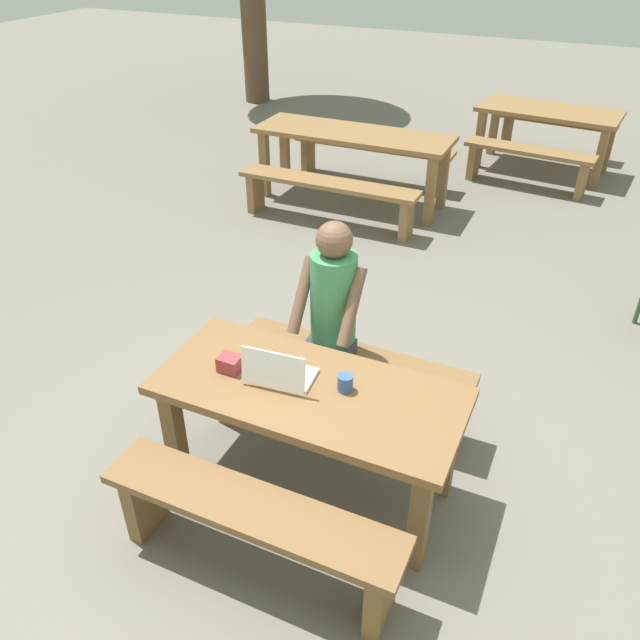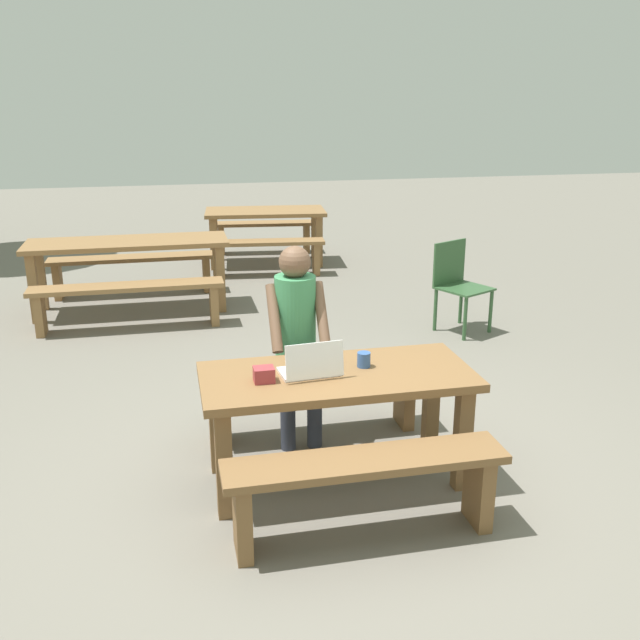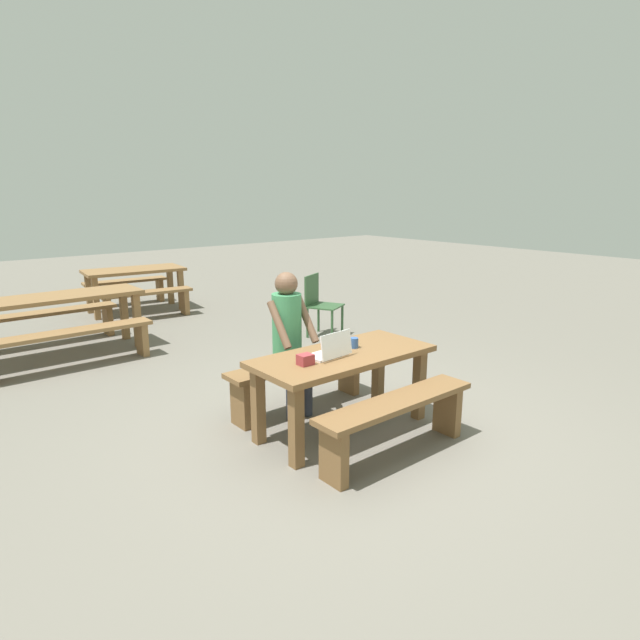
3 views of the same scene
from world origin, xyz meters
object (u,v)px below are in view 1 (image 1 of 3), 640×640
object	(u,v)px
picnic_table_mid	(353,143)
picnic_table_front	(309,405)
picnic_table_rear	(548,119)
small_pouch	(230,363)
person_seated	(331,313)
coffee_mug	(345,383)
laptop	(279,373)

from	to	relation	value
picnic_table_mid	picnic_table_front	bearing A→B (deg)	-70.92
picnic_table_rear	picnic_table_mid	bearing A→B (deg)	-126.65
small_pouch	picnic_table_front	bearing A→B (deg)	5.23
person_seated	picnic_table_mid	bearing A→B (deg)	109.87
picnic_table_mid	coffee_mug	bearing A→B (deg)	-68.33
small_pouch	picnic_table_mid	world-z (taller)	small_pouch
person_seated	coffee_mug	bearing A→B (deg)	-59.27
small_pouch	person_seated	size ratio (longest dim) A/B	0.09
laptop	person_seated	size ratio (longest dim) A/B	0.27
person_seated	picnic_table_mid	xyz separation A→B (m)	(-1.20, 3.33, -0.12)
picnic_table_front	picnic_table_mid	size ratio (longest dim) A/B	0.76
small_pouch	picnic_table_mid	xyz separation A→B (m)	(-0.90, 3.95, -0.09)
coffee_mug	picnic_table_mid	world-z (taller)	coffee_mug
coffee_mug	laptop	bearing A→B (deg)	-166.98
picnic_table_rear	person_seated	bearing A→B (deg)	-89.95
picnic_table_rear	laptop	bearing A→B (deg)	-89.61
laptop	picnic_table_mid	bearing A→B (deg)	-78.49
picnic_table_front	picnic_table_rear	size ratio (longest dim) A/B	0.95
coffee_mug	picnic_table_rear	size ratio (longest dim) A/B	0.05
small_pouch	picnic_table_mid	size ratio (longest dim) A/B	0.06
picnic_table_mid	picnic_table_rear	xyz separation A→B (m)	(1.74, 1.90, -0.03)
picnic_table_mid	picnic_table_rear	distance (m)	2.58
picnic_table_rear	small_pouch	bearing A→B (deg)	-92.27
picnic_table_front	person_seated	xyz separation A→B (m)	(-0.13, 0.58, 0.20)
laptop	person_seated	world-z (taller)	person_seated
person_seated	small_pouch	bearing A→B (deg)	-116.06
picnic_table_front	laptop	size ratio (longest dim) A/B	4.44
picnic_table_front	picnic_table_mid	distance (m)	4.14
laptop	small_pouch	bearing A→B (deg)	-0.55
laptop	small_pouch	distance (m)	0.28
laptop	coffee_mug	bearing A→B (deg)	-172.13
coffee_mug	person_seated	xyz separation A→B (m)	(-0.31, 0.52, 0.03)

